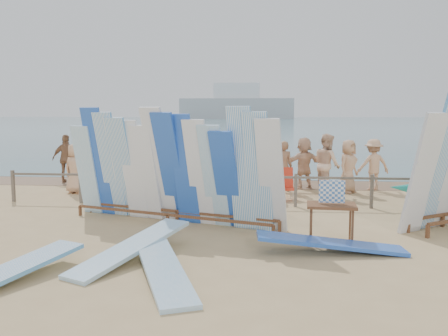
# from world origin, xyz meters

# --- Properties ---
(ground) EXTENTS (160.00, 160.00, 0.00)m
(ground) POSITION_xyz_m (0.00, 0.00, 0.00)
(ground) COLOR tan
(ground) RESTS_ON ground
(ocean) EXTENTS (320.00, 240.00, 0.02)m
(ocean) POSITION_xyz_m (0.00, 128.00, 0.00)
(ocean) COLOR #456E7B
(ocean) RESTS_ON ground
(wet_sand_strip) EXTENTS (40.00, 2.60, 0.01)m
(wet_sand_strip) POSITION_xyz_m (0.00, 7.20, 0.00)
(wet_sand_strip) COLOR brown
(wet_sand_strip) RESTS_ON ground
(distant_ship) EXTENTS (45.00, 8.00, 14.00)m
(distant_ship) POSITION_xyz_m (-12.00, 180.00, 5.31)
(distant_ship) COLOR #999EA3
(distant_ship) RESTS_ON ocean
(fence) EXTENTS (12.08, 0.08, 0.90)m
(fence) POSITION_xyz_m (0.00, 3.00, 0.63)
(fence) COLOR #65594C
(fence) RESTS_ON ground
(main_surfboard_rack) EXTENTS (5.27, 2.29, 2.67)m
(main_surfboard_rack) POSITION_xyz_m (-0.92, 0.79, 1.21)
(main_surfboard_rack) COLOR brown
(main_surfboard_rack) RESTS_ON ground
(vendor_table) EXTENTS (0.98, 0.72, 1.24)m
(vendor_table) POSITION_xyz_m (2.49, -0.55, 0.41)
(vendor_table) COLOR brown
(vendor_table) RESTS_ON ground
(flat_board_a) EXTENTS (1.56, 2.70, 0.28)m
(flat_board_a) POSITION_xyz_m (-0.32, -2.79, 0.00)
(flat_board_a) COLOR #8CC0E1
(flat_board_a) RESTS_ON ground
(flat_board_e) EXTENTS (1.57, 2.70, 0.32)m
(flat_board_e) POSITION_xyz_m (-2.62, -3.29, 0.00)
(flat_board_e) COLOR white
(flat_board_e) RESTS_ON ground
(flat_board_d) EXTENTS (2.73, 0.78, 0.36)m
(flat_board_d) POSITION_xyz_m (2.42, -1.21, 0.00)
(flat_board_d) COLOR blue
(flat_board_d) RESTS_ON ground
(flat_board_b) EXTENTS (1.65, 2.67, 0.44)m
(flat_board_b) POSITION_xyz_m (-1.07, -1.94, 0.00)
(flat_board_b) COLOR #8CC0E1
(flat_board_b) RESTS_ON ground
(beach_chair_left) EXTENTS (0.62, 0.64, 0.92)m
(beach_chair_left) POSITION_xyz_m (-0.74, 4.00, 0.27)
(beach_chair_left) COLOR red
(beach_chair_left) RESTS_ON ground
(beach_chair_right) EXTENTS (0.64, 0.66, 0.93)m
(beach_chair_right) POSITION_xyz_m (1.71, 4.02, 0.27)
(beach_chair_right) COLOR red
(beach_chair_right) RESTS_ON ground
(stroller) EXTENTS (0.61, 0.81, 1.02)m
(stroller) POSITION_xyz_m (1.17, 4.11, 0.41)
(stroller) COLOR red
(stroller) RESTS_ON ground
(beachgoer_3) EXTENTS (1.09, 0.64, 1.59)m
(beachgoer_3) POSITION_xyz_m (0.18, 6.25, 0.79)
(beachgoer_3) COLOR tan
(beachgoer_3) RESTS_ON ground
(beachgoer_7) EXTENTS (0.62, 0.37, 1.63)m
(beachgoer_7) POSITION_xyz_m (1.73, 5.50, 0.82)
(beachgoer_7) COLOR #8C6042
(beachgoer_7) RESTS_ON ground
(beachgoer_6) EXTENTS (0.82, 0.89, 1.69)m
(beachgoer_6) POSITION_xyz_m (3.77, 5.46, 0.84)
(beachgoer_6) COLOR tan
(beachgoer_6) RESTS_ON ground
(beachgoer_0) EXTENTS (0.83, 0.53, 1.57)m
(beachgoer_0) POSITION_xyz_m (-4.80, 4.53, 0.78)
(beachgoer_0) COLOR tan
(beachgoer_0) RESTS_ON ground
(beachgoer_2) EXTENTS (0.93, 0.60, 1.76)m
(beachgoer_2) POSITION_xyz_m (-1.04, 4.61, 0.88)
(beachgoer_2) COLOR beige
(beachgoer_2) RESTS_ON ground
(beachgoer_extra_1) EXTENTS (1.08, 0.58, 1.75)m
(beachgoer_extra_1) POSITION_xyz_m (-6.01, 6.66, 0.87)
(beachgoer_extra_1) COLOR #8C6042
(beachgoer_extra_1) RESTS_ON ground
(beachgoer_8) EXTENTS (0.73, 1.02, 1.90)m
(beachgoer_8) POSITION_xyz_m (3.06, 5.03, 0.95)
(beachgoer_8) COLOR beige
(beachgoer_8) RESTS_ON ground
(beachgoer_1) EXTENTS (0.49, 0.68, 1.67)m
(beachgoer_1) POSITION_xyz_m (-2.48, 4.39, 0.83)
(beachgoer_1) COLOR #8C6042
(beachgoer_1) RESTS_ON ground
(beachgoer_9) EXTENTS (1.16, 0.68, 1.68)m
(beachgoer_9) POSITION_xyz_m (4.67, 6.04, 0.84)
(beachgoer_9) COLOR tan
(beachgoer_9) RESTS_ON ground
(beachgoer_4) EXTENTS (1.00, 0.82, 1.58)m
(beachgoer_4) POSITION_xyz_m (1.02, 4.17, 0.79)
(beachgoer_4) COLOR #8C6042
(beachgoer_4) RESTS_ON ground
(beachgoer_11) EXTENTS (1.52, 1.02, 1.57)m
(beachgoer_11) POSITION_xyz_m (-2.81, 6.51, 0.78)
(beachgoer_11) COLOR beige
(beachgoer_11) RESTS_ON ground
(beachgoer_5) EXTENTS (1.64, 1.27, 1.73)m
(beachgoer_5) POSITION_xyz_m (2.43, 6.15, 0.86)
(beachgoer_5) COLOR beige
(beachgoer_5) RESTS_ON ground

